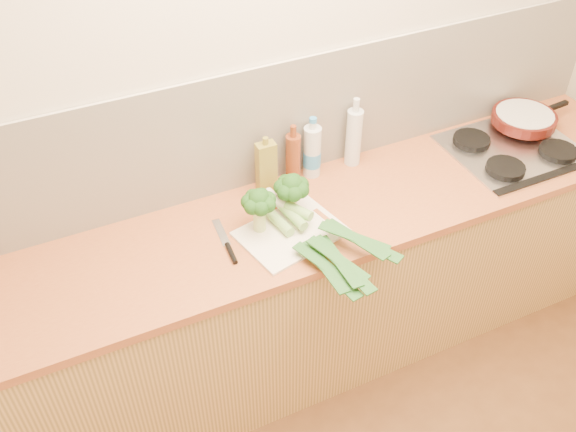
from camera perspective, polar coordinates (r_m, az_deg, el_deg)
name	(u,v)px	position (r m, az deg, el deg)	size (l,w,h in m)	color
room_shell	(286,121)	(2.67, -0.18, 8.47)	(3.50, 3.50, 3.50)	beige
counter	(313,286)	(2.94, 2.25, -6.25)	(3.20, 0.62, 0.90)	tan
gas_hob	(515,148)	(3.13, 19.49, 5.71)	(0.58, 0.50, 0.04)	silver
chopping_board	(291,233)	(2.52, 0.25, -1.48)	(0.39, 0.29, 0.01)	white
broccoli_left	(259,203)	(2.44, -2.61, 1.17)	(0.14, 0.14, 0.19)	#B8CB76
broccoli_right	(292,188)	(2.53, 0.33, 2.54)	(0.14, 0.14, 0.18)	#B8CB76
leek_front	(291,233)	(2.48, 0.27, -1.55)	(0.17, 0.67, 0.04)	white
leek_mid	(304,227)	(2.48, 1.47, -0.99)	(0.16, 0.67, 0.04)	white
leek_back	(317,220)	(2.48, 2.61, -0.33)	(0.32, 0.56, 0.04)	white
chefs_knife	(229,248)	(2.47, -5.29, -2.84)	(0.04, 0.27, 0.02)	silver
skillet	(524,118)	(3.27, 20.28, 8.18)	(0.44, 0.30, 0.05)	#4C130C
oil_tin	(266,168)	(2.66, -1.94, 4.33)	(0.08, 0.05, 0.27)	olive
glass_bottle	(354,136)	(2.83, 5.87, 7.05)	(0.07, 0.07, 0.33)	silver
amber_bottle	(293,157)	(2.72, 0.46, 5.23)	(0.06, 0.06, 0.28)	brown
water_bottle	(312,153)	(2.76, 2.15, 5.64)	(0.08, 0.08, 0.27)	silver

